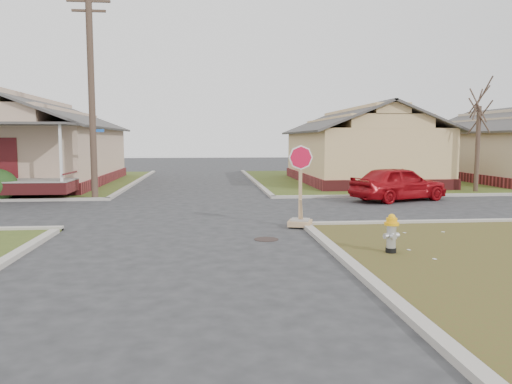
{
  "coord_description": "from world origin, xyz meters",
  "views": [
    {
      "loc": [
        0.65,
        -13.3,
        2.61
      ],
      "look_at": [
        2.08,
        1.0,
        1.1
      ],
      "focal_mm": 35.0,
      "sensor_mm": 36.0,
      "label": 1
    }
  ],
  "objects": [
    {
      "name": "ground",
      "position": [
        0.0,
        0.0,
        0.0
      ],
      "size": [
        120.0,
        120.0,
        0.0
      ],
      "primitive_type": "plane",
      "color": "#27282A",
      "rests_on": "ground"
    },
    {
      "name": "tree_mid_right",
      "position": [
        14.0,
        10.2,
        2.15
      ],
      "size": [
        0.22,
        0.22,
        4.2
      ],
      "primitive_type": "cylinder",
      "color": "#473529",
      "rests_on": "verge_far_right"
    },
    {
      "name": "side_house_yellow",
      "position": [
        10.0,
        16.5,
        2.19
      ],
      "size": [
        7.6,
        11.6,
        4.7
      ],
      "color": "maroon",
      "rests_on": "ground"
    },
    {
      "name": "corner_house",
      "position": [
        -10.0,
        16.68,
        2.28
      ],
      "size": [
        10.1,
        15.5,
        5.3
      ],
      "color": "maroon",
      "rests_on": "ground"
    },
    {
      "name": "fire_hydrant",
      "position": [
        4.82,
        -2.5,
        0.54
      ],
      "size": [
        0.33,
        0.33,
        0.89
      ],
      "rotation": [
        0.0,
        0.0,
        0.28
      ],
      "color": "black",
      "rests_on": "ground"
    },
    {
      "name": "stop_sign",
      "position": [
        3.42,
        1.2,
        0.57
      ],
      "size": [
        0.68,
        0.67,
        2.4
      ],
      "rotation": [
        0.0,
        0.0,
        -0.32
      ],
      "color": "tan",
      "rests_on": "ground"
    },
    {
      "name": "utility_pole",
      "position": [
        -4.2,
        8.9,
        4.66
      ],
      "size": [
        1.8,
        0.28,
        9.0
      ],
      "color": "#473529",
      "rests_on": "ground"
    },
    {
      "name": "manhole",
      "position": [
        2.2,
        -0.5,
        0.01
      ],
      "size": [
        0.64,
        0.64,
        0.01
      ],
      "primitive_type": "cylinder",
      "color": "black",
      "rests_on": "ground"
    },
    {
      "name": "red_sedan",
      "position": [
        8.85,
        7.28,
        0.74
      ],
      "size": [
        4.69,
        3.17,
        1.48
      ],
      "primitive_type": "imported",
      "rotation": [
        0.0,
        0.0,
        1.93
      ],
      "color": "#9D0B12",
      "rests_on": "ground"
    },
    {
      "name": "curbs",
      "position": [
        0.0,
        5.0,
        0.0
      ],
      "size": [
        80.0,
        40.0,
        0.12
      ],
      "primitive_type": null,
      "color": "#A9A399",
      "rests_on": "ground"
    }
  ]
}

